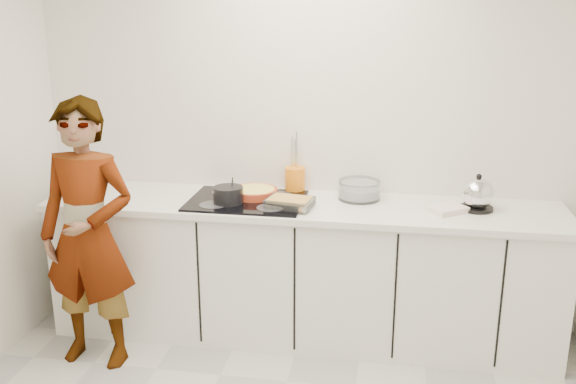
% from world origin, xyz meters
% --- Properties ---
extents(wall_back, '(3.60, 0.00, 2.60)m').
position_xyz_m(wall_back, '(0.00, 1.60, 1.30)').
color(wall_back, silver).
rests_on(wall_back, ground).
extents(base_cabinets, '(3.20, 0.58, 0.87)m').
position_xyz_m(base_cabinets, '(0.00, 1.28, 0.43)').
color(base_cabinets, white).
rests_on(base_cabinets, floor).
extents(countertop, '(3.24, 0.64, 0.04)m').
position_xyz_m(countertop, '(0.00, 1.28, 0.89)').
color(countertop, white).
rests_on(countertop, base_cabinets).
extents(hob, '(0.72, 0.54, 0.01)m').
position_xyz_m(hob, '(-0.35, 1.26, 0.92)').
color(hob, black).
rests_on(hob, countertop).
extents(tart_dish, '(0.31, 0.31, 0.05)m').
position_xyz_m(tart_dish, '(-0.32, 1.34, 0.95)').
color(tart_dish, '#AC3A1D').
rests_on(tart_dish, hob).
extents(saucepan, '(0.22, 0.22, 0.18)m').
position_xyz_m(saucepan, '(-0.45, 1.18, 0.98)').
color(saucepan, black).
rests_on(saucepan, hob).
extents(baking_dish, '(0.30, 0.24, 0.05)m').
position_xyz_m(baking_dish, '(-0.06, 1.17, 0.95)').
color(baking_dish, silver).
rests_on(baking_dish, hob).
extents(mixing_bowl, '(0.31, 0.31, 0.12)m').
position_xyz_m(mixing_bowl, '(0.35, 1.43, 0.97)').
color(mixing_bowl, silver).
rests_on(mixing_bowl, countertop).
extents(tea_towel, '(0.26, 0.25, 0.03)m').
position_xyz_m(tea_towel, '(0.89, 1.26, 0.93)').
color(tea_towel, white).
rests_on(tea_towel, countertop).
extents(kettle, '(0.21, 0.21, 0.23)m').
position_xyz_m(kettle, '(1.06, 1.33, 1.01)').
color(kettle, black).
rests_on(kettle, countertop).
extents(utensil_crock, '(0.17, 0.17, 0.17)m').
position_xyz_m(utensil_crock, '(-0.08, 1.53, 0.99)').
color(utensil_crock, orange).
rests_on(utensil_crock, countertop).
extents(cook, '(0.61, 0.41, 1.62)m').
position_xyz_m(cook, '(-1.19, 0.78, 0.81)').
color(cook, white).
rests_on(cook, floor).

